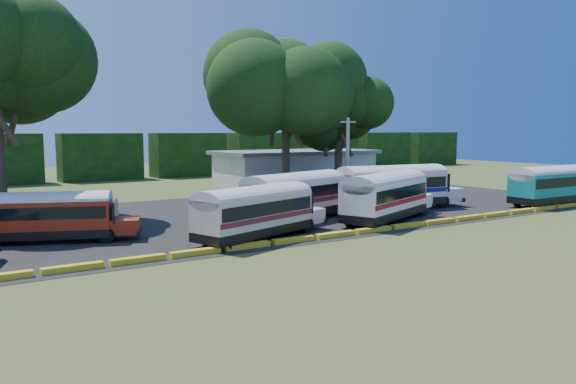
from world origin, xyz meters
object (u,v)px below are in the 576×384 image
bus_red (49,213)px  bus_teal (554,183)px  bus_white_red (387,194)px  bus_cream_west (257,209)px

bus_red → bus_teal: 39.47m
bus_red → bus_white_red: 21.71m
bus_red → bus_cream_west: bus_cream_west is taller
bus_teal → bus_cream_west: bearing=179.9°
bus_teal → bus_white_red: bearing=176.9°
bus_white_red → bus_teal: size_ratio=1.04×
bus_white_red → bus_teal: bus_white_red is taller
bus_cream_west → bus_red: bearing=132.6°
bus_cream_west → bus_teal: (28.64, -0.60, 0.14)m
bus_red → bus_cream_west: bearing=-7.6°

